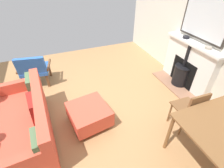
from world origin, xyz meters
TOP-DOWN VIEW (x-y plane):
  - ground_plane at (0.00, 0.00)m, footprint 5.63×5.46m
  - wall_left at (-2.82, 0.00)m, footprint 0.12×5.46m
  - fireplace at (-2.63, 0.10)m, footprint 0.55×1.42m
  - mirror_over_mantel at (-2.73, 0.10)m, footprint 0.04×1.11m
  - mantel_bowl_near at (-2.64, -0.15)m, footprint 0.14×0.14m
  - mantel_bowl_far at (-2.64, 0.45)m, footprint 0.13×0.13m
  - sofa at (0.81, 0.40)m, footprint 0.99×1.79m
  - ottoman at (-0.21, 0.47)m, footprint 0.75×0.76m
  - armchair_accent at (0.64, -1.15)m, footprint 0.76×0.68m
  - dining_chair_near_fireplace at (-1.73, 1.21)m, footprint 0.41×0.41m

SIDE VIEW (x-z plane):
  - ground_plane at x=0.00m, z-range -0.01..0.00m
  - ottoman at x=-0.21m, z-range 0.04..0.43m
  - sofa at x=0.81m, z-range -0.05..0.76m
  - armchair_accent at x=0.64m, z-range 0.05..0.86m
  - fireplace at x=-2.63m, z-range -0.07..1.00m
  - dining_chair_near_fireplace at x=-1.73m, z-range 0.09..0.93m
  - mantel_bowl_near at x=-2.64m, z-range 1.07..1.11m
  - mantel_bowl_far at x=-2.64m, z-range 1.07..1.12m
  - wall_left at x=-2.82m, z-range 0.00..2.65m
  - mirror_over_mantel at x=-2.73m, z-range 1.12..2.15m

